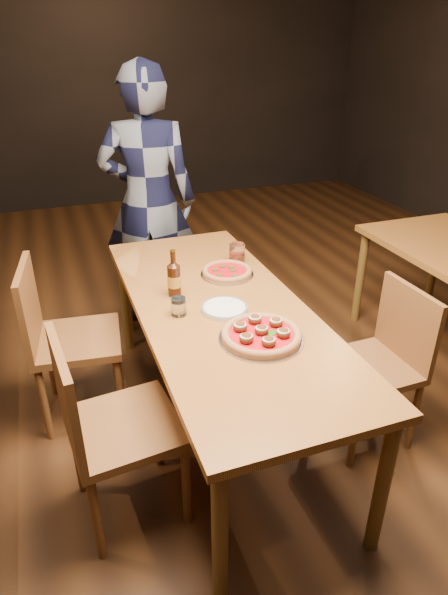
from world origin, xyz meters
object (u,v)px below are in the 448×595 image
object	(u,v)px
pizza_meatball	(261,334)
pizza_margherita	(227,272)
table_main	(221,318)
diner	(149,202)
beer_bottle	(174,280)
chair_main_nw	(125,425)
chair_main_e	(370,366)
chair_main_sw	(77,339)
plate_stack	(224,308)
amber_glass	(237,253)
chair_end	(153,266)
water_glass	(179,306)

from	to	relation	value
pizza_meatball	pizza_margherita	world-z (taller)	pizza_meatball
table_main	diner	distance (m)	1.34
pizza_meatball	beer_bottle	bearing A→B (deg)	114.51
chair_main_nw	chair_main_e	distance (m)	1.25
table_main	pizza_margherita	size ratio (longest dim) A/B	6.77
chair_main_nw	chair_main_e	world-z (taller)	chair_main_nw
table_main	beer_bottle	xyz separation A→B (m)	(-0.18, 0.19, 0.16)
chair_main_sw	pizza_meatball	world-z (taller)	chair_main_sw
chair_main_nw	pizza_meatball	bearing A→B (deg)	-92.64
chair_main_e	plate_stack	world-z (taller)	chair_main_e
pizza_meatball	plate_stack	size ratio (longest dim) A/B	1.69
beer_bottle	plate_stack	bearing A→B (deg)	-52.56
table_main	chair_main_sw	bearing A→B (deg)	151.58
chair_main_nw	beer_bottle	distance (m)	0.78
chair_main_e	plate_stack	bearing A→B (deg)	-113.99
pizza_meatball	plate_stack	bearing A→B (deg)	101.72
pizza_meatball	diner	bearing A→B (deg)	94.30
chair_main_sw	beer_bottle	xyz separation A→B (m)	(0.51, -0.18, 0.35)
pizza_meatball	amber_glass	world-z (taller)	amber_glass
table_main	chair_main_e	distance (m)	0.80
pizza_margherita	chair_end	bearing A→B (deg)	103.29
chair_main_nw	beer_bottle	world-z (taller)	beer_bottle
chair_main_e	amber_glass	bearing A→B (deg)	-154.22
table_main	diner	world-z (taller)	diner
chair_main_sw	diner	size ratio (longest dim) A/B	0.53
chair_main_sw	table_main	bearing A→B (deg)	-111.48
chair_main_nw	plate_stack	distance (m)	0.72
chair_main_sw	plate_stack	size ratio (longest dim) A/B	4.38
table_main	beer_bottle	distance (m)	0.31
pizza_meatball	table_main	bearing A→B (deg)	100.29
pizza_margherita	chair_main_nw	bearing A→B (deg)	-135.39
chair_main_sw	plate_stack	distance (m)	0.86
table_main	chair_main_e	size ratio (longest dim) A/B	2.24
chair_end	chair_main_sw	bearing A→B (deg)	-108.17
table_main	water_glass	size ratio (longest dim) A/B	22.51
diner	plate_stack	bearing A→B (deg)	109.78
amber_glass	chair_main_e	bearing A→B (deg)	-63.06
chair_main_nw	water_glass	bearing A→B (deg)	-49.16
pizza_meatball	beer_bottle	size ratio (longest dim) A/B	1.54
water_glass	diner	distance (m)	1.34
chair_main_nw	chair_end	xyz separation A→B (m)	(0.50, 1.67, -0.04)
table_main	chair_main_nw	xyz separation A→B (m)	(-0.57, -0.39, -0.20)
chair_main_e	plate_stack	size ratio (longest dim) A/B	4.05
chair_main_e	beer_bottle	xyz separation A→B (m)	(-0.86, 0.53, 0.39)
pizza_meatball	amber_glass	bearing A→B (deg)	75.88
amber_glass	chair_main_nw	bearing A→B (deg)	-134.39
chair_end	pizza_margherita	distance (m)	1.04
plate_stack	water_glass	distance (m)	0.22
pizza_margherita	diner	xyz separation A→B (m)	(-0.22, 0.99, 0.14)
amber_glass	water_glass	bearing A→B (deg)	-135.07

